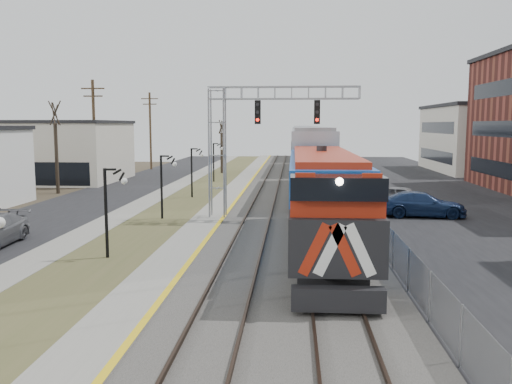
{
  "coord_description": "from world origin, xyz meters",
  "views": [
    {
      "loc": [
        4.14,
        -4.79,
        5.87
      ],
      "look_at": [
        2.32,
        21.38,
        2.6
      ],
      "focal_mm": 38.0,
      "sensor_mm": 36.0,
      "label": 1
    }
  ],
  "objects": [
    {
      "name": "street_west",
      "position": [
        -11.5,
        35.0,
        0.02
      ],
      "size": [
        7.0,
        120.0,
        0.04
      ],
      "primitive_type": "cube",
      "color": "black",
      "rests_on": "ground"
    },
    {
      "name": "sidewalk",
      "position": [
        -7.0,
        35.0,
        0.04
      ],
      "size": [
        2.0,
        120.0,
        0.08
      ],
      "primitive_type": "cube",
      "color": "gray",
      "rests_on": "ground"
    },
    {
      "name": "grass_median",
      "position": [
        -4.0,
        35.0,
        0.03
      ],
      "size": [
        4.0,
        120.0,
        0.06
      ],
      "primitive_type": "cube",
      "color": "#494C28",
      "rests_on": "ground"
    },
    {
      "name": "platform",
      "position": [
        -1.0,
        35.0,
        0.12
      ],
      "size": [
        2.0,
        120.0,
        0.24
      ],
      "primitive_type": "cube",
      "color": "gray",
      "rests_on": "ground"
    },
    {
      "name": "ballast_bed",
      "position": [
        4.0,
        35.0,
        0.1
      ],
      "size": [
        8.0,
        120.0,
        0.2
      ],
      "primitive_type": "cube",
      "color": "#595651",
      "rests_on": "ground"
    },
    {
      "name": "parking_lot",
      "position": [
        16.0,
        35.0,
        0.02
      ],
      "size": [
        16.0,
        120.0,
        0.04
      ],
      "primitive_type": "cube",
      "color": "black",
      "rests_on": "ground"
    },
    {
      "name": "platform_edge",
      "position": [
        -0.12,
        35.0,
        0.24
      ],
      "size": [
        0.24,
        120.0,
        0.01
      ],
      "primitive_type": "cube",
      "color": "gold",
      "rests_on": "platform"
    },
    {
      "name": "track_near",
      "position": [
        2.0,
        35.0,
        0.28
      ],
      "size": [
        1.58,
        120.0,
        0.15
      ],
      "color": "#2D2119",
      "rests_on": "ballast_bed"
    },
    {
      "name": "track_far",
      "position": [
        5.5,
        35.0,
        0.28
      ],
      "size": [
        1.58,
        120.0,
        0.15
      ],
      "color": "#2D2119",
      "rests_on": "ballast_bed"
    },
    {
      "name": "train",
      "position": [
        5.5,
        55.39,
        2.92
      ],
      "size": [
        3.0,
        85.85,
        5.33
      ],
      "color": "#1650B3",
      "rests_on": "ground"
    },
    {
      "name": "signal_gantry",
      "position": [
        1.22,
        27.99,
        5.59
      ],
      "size": [
        9.0,
        1.07,
        8.15
      ],
      "color": "gray",
      "rests_on": "ground"
    },
    {
      "name": "lampposts",
      "position": [
        -4.0,
        18.29,
        2.0
      ],
      "size": [
        0.14,
        62.14,
        4.0
      ],
      "color": "black",
      "rests_on": "ground"
    },
    {
      "name": "fence",
      "position": [
        8.2,
        35.0,
        0.8
      ],
      "size": [
        0.04,
        120.0,
        1.6
      ],
      "primitive_type": "cube",
      "color": "gray",
      "rests_on": "ground"
    },
    {
      "name": "bare_trees",
      "position": [
        -12.66,
        38.91,
        2.7
      ],
      "size": [
        12.3,
        42.3,
        5.95
      ],
      "color": "#382D23",
      "rests_on": "ground"
    },
    {
      "name": "car_lot_d",
      "position": [
        12.34,
        29.97,
        0.79
      ],
      "size": [
        5.56,
        2.59,
        1.57
      ],
      "primitive_type": "imported",
      "rotation": [
        0.0,
        0.0,
        1.5
      ],
      "color": "navy",
      "rests_on": "ground"
    },
    {
      "name": "car_lot_e",
      "position": [
        12.01,
        34.36,
        0.72
      ],
      "size": [
        4.57,
        3.21,
        1.44
      ],
      "primitive_type": "imported",
      "rotation": [
        0.0,
        0.0,
        1.18
      ],
      "color": "slate",
      "rests_on": "ground"
    }
  ]
}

